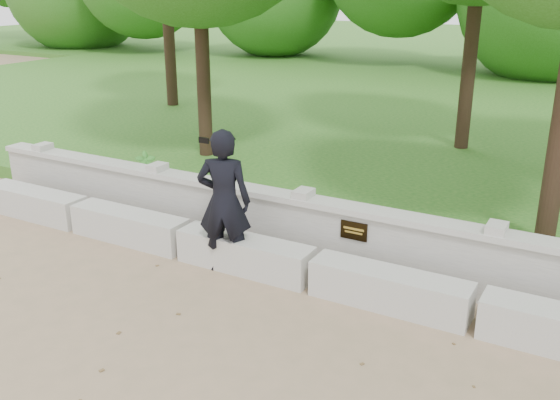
% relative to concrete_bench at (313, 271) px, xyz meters
% --- Properties ---
extents(ground, '(80.00, 80.00, 0.00)m').
position_rel_concrete_bench_xyz_m(ground, '(-0.00, -1.90, -0.22)').
color(ground, '#997C5D').
rests_on(ground, ground).
extents(lawn, '(40.00, 22.00, 0.25)m').
position_rel_concrete_bench_xyz_m(lawn, '(-0.00, 12.10, -0.10)').
color(lawn, '#1F5817').
rests_on(lawn, ground).
extents(concrete_bench, '(11.90, 0.45, 0.45)m').
position_rel_concrete_bench_xyz_m(concrete_bench, '(0.00, 0.00, 0.00)').
color(concrete_bench, beige).
rests_on(concrete_bench, ground).
extents(parapet_wall, '(12.50, 0.35, 0.90)m').
position_rel_concrete_bench_xyz_m(parapet_wall, '(0.00, 0.70, 0.24)').
color(parapet_wall, '#BAB8B0').
rests_on(parapet_wall, ground).
extents(man_main, '(0.81, 0.75, 1.91)m').
position_rel_concrete_bench_xyz_m(man_main, '(-1.23, -0.10, 0.73)').
color(man_main, black).
rests_on(man_main, ground).
extents(shrub_a, '(0.39, 0.42, 0.66)m').
position_rel_concrete_bench_xyz_m(shrub_a, '(-3.84, 1.40, 0.36)').
color(shrub_a, '#3B8A2F').
rests_on(shrub_a, lawn).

